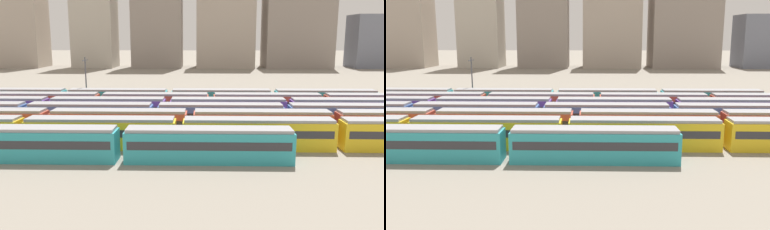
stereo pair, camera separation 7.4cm
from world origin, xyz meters
TOP-DOWN VIEW (x-y plane):
  - ground_plane at (0.00, 15.60)m, footprint 600.00×600.00m
  - train_track_0 at (10.91, 0.00)m, footprint 55.80×3.06m
  - train_track_1 at (26.35, 5.20)m, footprint 74.70×3.06m
  - train_track_2 at (46.41, 10.40)m, footprint 112.50×3.06m
  - train_track_3 at (31.72, 15.60)m, footprint 93.60×3.06m
  - train_track_4 at (42.56, 20.80)m, footprint 112.50×3.06m
  - train_track_5 at (30.59, 26.00)m, footprint 74.70×3.06m
  - train_track_6 at (23.06, 31.20)m, footprint 74.70×3.06m
  - catenary_pole_1 at (7.04, 33.91)m, footprint 0.24×3.20m
  - distant_building_0 at (-48.82, 129.55)m, footprint 22.37×15.92m
  - distant_building_1 at (-15.82, 129.55)m, footprint 16.73×15.61m
  - distant_building_2 at (10.46, 129.55)m, footprint 20.21×16.60m
  - distant_building_3 at (38.41, 129.55)m, footprint 23.50×16.55m
  - distant_building_4 at (67.94, 129.55)m, footprint 26.79×19.41m
  - distant_building_5 at (103.02, 129.55)m, footprint 25.11×15.65m

SIDE VIEW (x-z plane):
  - ground_plane at x=0.00m, z-range 0.00..0.00m
  - train_track_0 at x=10.91m, z-range 0.03..3.78m
  - train_track_1 at x=26.35m, z-range 0.03..3.78m
  - train_track_2 at x=46.41m, z-range 0.03..3.78m
  - train_track_3 at x=31.72m, z-range 0.03..3.78m
  - train_track_4 at x=42.56m, z-range 0.03..3.78m
  - train_track_5 at x=30.59m, z-range 0.03..3.78m
  - train_track_6 at x=23.06m, z-range 0.03..3.78m
  - catenary_pole_1 at x=7.04m, z-range 0.54..9.92m
  - distant_building_5 at x=103.02m, z-range 0.00..21.51m
  - distant_building_4 at x=67.94m, z-range 0.00..35.92m
  - distant_building_0 at x=-48.82m, z-range 0.00..39.60m
  - distant_building_3 at x=38.41m, z-range 0.00..40.15m
  - distant_building_1 at x=-15.82m, z-range 0.00..47.29m
  - distant_building_2 at x=10.46m, z-range 0.00..48.07m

